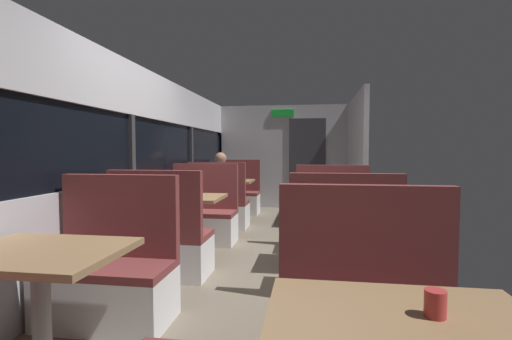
{
  "coord_description": "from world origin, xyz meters",
  "views": [
    {
      "loc": [
        0.58,
        -3.85,
        1.29
      ],
      "look_at": [
        -0.23,
        1.64,
        0.99
      ],
      "focal_mm": 25.1,
      "sensor_mm": 36.0,
      "label": 1
    }
  ],
  "objects_px": {
    "dining_table_far_window": "(228,185)",
    "dining_table_rear_aisle": "(337,211)",
    "dining_table_mid_window": "(185,204)",
    "bench_mid_window_facing_entry": "(202,219)",
    "bench_front_aisle_facing_entry": "(368,337)",
    "bench_rear_aisle_facing_entry": "(333,226)",
    "seated_passenger": "(220,195)",
    "bench_far_window_facing_entry": "(236,197)",
    "bench_mid_window_facing_end": "(162,245)",
    "bench_near_window_facing_entry": "(110,278)",
    "bench_rear_aisle_facing_end": "(343,258)",
    "coffee_cup_primary": "(435,304)",
    "bench_far_window_facing_end": "(219,208)",
    "dining_table_near_window": "(40,267)"
  },
  "relations": [
    {
      "from": "bench_rear_aisle_facing_entry",
      "to": "bench_front_aisle_facing_entry",
      "type": "bearing_deg",
      "value": -90.0
    },
    {
      "from": "bench_front_aisle_facing_entry",
      "to": "bench_mid_window_facing_entry",
      "type": "bearing_deg",
      "value": 121.11
    },
    {
      "from": "bench_mid_window_facing_entry",
      "to": "bench_rear_aisle_facing_end",
      "type": "distance_m",
      "value": 2.4
    },
    {
      "from": "bench_near_window_facing_entry",
      "to": "bench_rear_aisle_facing_end",
      "type": "xyz_separation_m",
      "value": [
        1.79,
        0.77,
        0.0
      ]
    },
    {
      "from": "dining_table_near_window",
      "to": "bench_mid_window_facing_entry",
      "type": "bearing_deg",
      "value": 90.0
    },
    {
      "from": "bench_mid_window_facing_entry",
      "to": "bench_rear_aisle_facing_entry",
      "type": "relative_size",
      "value": 1.0
    },
    {
      "from": "dining_table_rear_aisle",
      "to": "bench_rear_aisle_facing_end",
      "type": "distance_m",
      "value": 0.77
    },
    {
      "from": "dining_table_far_window",
      "to": "coffee_cup_primary",
      "type": "bearing_deg",
      "value": -70.22
    },
    {
      "from": "coffee_cup_primary",
      "to": "dining_table_mid_window",
      "type": "bearing_deg",
      "value": 123.14
    },
    {
      "from": "dining_table_mid_window",
      "to": "coffee_cup_primary",
      "type": "xyz_separation_m",
      "value": [
        1.9,
        -2.9,
        0.15
      ]
    },
    {
      "from": "dining_table_far_window",
      "to": "bench_far_window_facing_entry",
      "type": "xyz_separation_m",
      "value": [
        0.0,
        0.7,
        -0.31
      ]
    },
    {
      "from": "bench_rear_aisle_facing_entry",
      "to": "coffee_cup_primary",
      "type": "bearing_deg",
      "value": -88.23
    },
    {
      "from": "bench_far_window_facing_entry",
      "to": "dining_table_rear_aisle",
      "type": "relative_size",
      "value": 1.22
    },
    {
      "from": "bench_rear_aisle_facing_end",
      "to": "seated_passenger",
      "type": "bearing_deg",
      "value": 124.15
    },
    {
      "from": "seated_passenger",
      "to": "coffee_cup_primary",
      "type": "distance_m",
      "value": 5.02
    },
    {
      "from": "dining_table_mid_window",
      "to": "coffee_cup_primary",
      "type": "height_order",
      "value": "coffee_cup_primary"
    },
    {
      "from": "bench_mid_window_facing_end",
      "to": "bench_rear_aisle_facing_entry",
      "type": "relative_size",
      "value": 1.0
    },
    {
      "from": "dining_table_near_window",
      "to": "bench_far_window_facing_end",
      "type": "relative_size",
      "value": 0.82
    },
    {
      "from": "bench_mid_window_facing_entry",
      "to": "dining_table_rear_aisle",
      "type": "distance_m",
      "value": 2.03
    },
    {
      "from": "dining_table_far_window",
      "to": "dining_table_rear_aisle",
      "type": "bearing_deg",
      "value": -55.1
    },
    {
      "from": "bench_front_aisle_facing_entry",
      "to": "bench_rear_aisle_facing_entry",
      "type": "distance_m",
      "value": 2.77
    },
    {
      "from": "dining_table_mid_window",
      "to": "bench_mid_window_facing_entry",
      "type": "bearing_deg",
      "value": 90.0
    },
    {
      "from": "bench_mid_window_facing_end",
      "to": "bench_mid_window_facing_entry",
      "type": "relative_size",
      "value": 1.0
    },
    {
      "from": "bench_mid_window_facing_entry",
      "to": "bench_far_window_facing_entry",
      "type": "bearing_deg",
      "value": 90.0
    },
    {
      "from": "bench_far_window_facing_entry",
      "to": "bench_near_window_facing_entry",
      "type": "bearing_deg",
      "value": -90.0
    },
    {
      "from": "dining_table_near_window",
      "to": "dining_table_mid_window",
      "type": "xyz_separation_m",
      "value": [
        0.0,
        2.37,
        0.0
      ]
    },
    {
      "from": "dining_table_rear_aisle",
      "to": "bench_rear_aisle_facing_entry",
      "type": "relative_size",
      "value": 0.82
    },
    {
      "from": "bench_mid_window_facing_entry",
      "to": "seated_passenger",
      "type": "relative_size",
      "value": 0.87
    },
    {
      "from": "bench_near_window_facing_entry",
      "to": "bench_far_window_facing_end",
      "type": "relative_size",
      "value": 1.0
    },
    {
      "from": "dining_table_far_window",
      "to": "seated_passenger",
      "type": "distance_m",
      "value": 0.64
    },
    {
      "from": "bench_rear_aisle_facing_end",
      "to": "dining_table_near_window",
      "type": "bearing_deg",
      "value": -140.67
    },
    {
      "from": "bench_far_window_facing_end",
      "to": "coffee_cup_primary",
      "type": "relative_size",
      "value": 12.22
    },
    {
      "from": "bench_mid_window_facing_end",
      "to": "bench_far_window_facing_entry",
      "type": "height_order",
      "value": "same"
    },
    {
      "from": "dining_table_far_window",
      "to": "bench_far_window_facing_entry",
      "type": "relative_size",
      "value": 0.82
    },
    {
      "from": "dining_table_far_window",
      "to": "seated_passenger",
      "type": "xyz_separation_m",
      "value": [
        0.0,
        -0.63,
        -0.1
      ]
    },
    {
      "from": "bench_far_window_facing_end",
      "to": "bench_front_aisle_facing_entry",
      "type": "height_order",
      "value": "same"
    },
    {
      "from": "dining_table_mid_window",
      "to": "dining_table_far_window",
      "type": "relative_size",
      "value": 1.0
    },
    {
      "from": "bench_front_aisle_facing_entry",
      "to": "dining_table_rear_aisle",
      "type": "distance_m",
      "value": 2.09
    },
    {
      "from": "dining_table_rear_aisle",
      "to": "coffee_cup_primary",
      "type": "distance_m",
      "value": 2.71
    },
    {
      "from": "bench_front_aisle_facing_entry",
      "to": "bench_near_window_facing_entry",
      "type": "bearing_deg",
      "value": 161.47
    },
    {
      "from": "bench_near_window_facing_entry",
      "to": "bench_rear_aisle_facing_entry",
      "type": "relative_size",
      "value": 1.0
    },
    {
      "from": "bench_far_window_facing_end",
      "to": "bench_far_window_facing_entry",
      "type": "distance_m",
      "value": 1.4
    },
    {
      "from": "bench_front_aisle_facing_entry",
      "to": "bench_rear_aisle_facing_entry",
      "type": "height_order",
      "value": "same"
    },
    {
      "from": "bench_near_window_facing_entry",
      "to": "bench_mid_window_facing_end",
      "type": "distance_m",
      "value": 0.97
    },
    {
      "from": "dining_table_mid_window",
      "to": "bench_front_aisle_facing_entry",
      "type": "relative_size",
      "value": 0.82
    },
    {
      "from": "dining_table_far_window",
      "to": "bench_rear_aisle_facing_end",
      "type": "xyz_separation_m",
      "value": [
        1.79,
        -3.27,
        -0.31
      ]
    },
    {
      "from": "bench_near_window_facing_entry",
      "to": "bench_far_window_facing_end",
      "type": "bearing_deg",
      "value": 90.0
    },
    {
      "from": "bench_far_window_facing_end",
      "to": "dining_table_rear_aisle",
      "type": "distance_m",
      "value": 2.6
    },
    {
      "from": "bench_far_window_facing_entry",
      "to": "bench_front_aisle_facing_entry",
      "type": "relative_size",
      "value": 1.0
    },
    {
      "from": "dining_table_mid_window",
      "to": "dining_table_rear_aisle",
      "type": "xyz_separation_m",
      "value": [
        1.79,
        -0.2,
        0.0
      ]
    }
  ]
}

